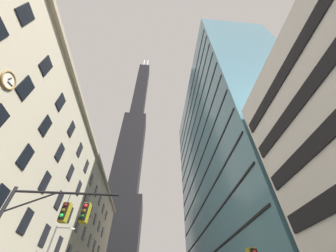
% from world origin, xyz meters
% --- Properties ---
extents(station_building, '(15.67, 64.73, 26.38)m').
position_xyz_m(station_building, '(-18.50, 26.36, 13.17)').
color(station_building, '#BCAF93').
rests_on(station_building, ground).
extents(dark_skyscraper, '(22.64, 22.64, 208.43)m').
position_xyz_m(dark_skyscraper, '(-14.69, 95.90, 63.18)').
color(dark_skyscraper, black).
rests_on(dark_skyscraper, ground).
extents(glass_office_midrise, '(15.90, 42.20, 54.42)m').
position_xyz_m(glass_office_midrise, '(18.90, 27.01, 27.21)').
color(glass_office_midrise, teal).
rests_on(glass_office_midrise, ground).
extents(traffic_signal_mast, '(6.28, 0.63, 6.95)m').
position_xyz_m(traffic_signal_mast, '(-4.33, 3.25, 5.01)').
color(traffic_signal_mast, black).
rests_on(traffic_signal_mast, sidewalk_left).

